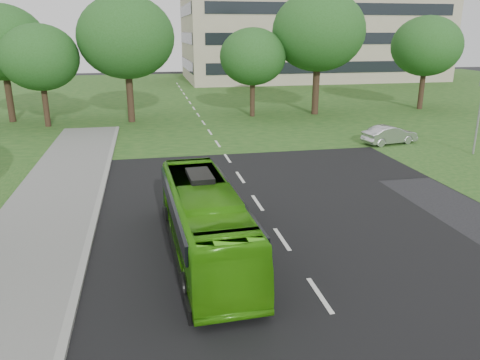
{
  "coord_description": "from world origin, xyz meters",
  "views": [
    {
      "loc": [
        -4.72,
        -13.49,
        7.5
      ],
      "look_at": [
        -1.08,
        4.65,
        1.6
      ],
      "focal_mm": 35.0,
      "sensor_mm": 36.0,
      "label": 1
    }
  ],
  "objects_px": {
    "tree_park_b": "(126,37)",
    "tree_park_e": "(427,46)",
    "bus": "(205,221)",
    "camera_pole": "(480,108)",
    "tree_park_a": "(40,58)",
    "tree_park_f": "(1,43)",
    "tree_park_c": "(253,57)",
    "tree_park_d": "(319,31)",
    "sedan": "(390,135)"
  },
  "relations": [
    {
      "from": "tree_park_b",
      "to": "tree_park_e",
      "type": "distance_m",
      "value": 28.43
    },
    {
      "from": "bus",
      "to": "camera_pole",
      "type": "height_order",
      "value": "camera_pole"
    },
    {
      "from": "tree_park_a",
      "to": "tree_park_f",
      "type": "height_order",
      "value": "tree_park_f"
    },
    {
      "from": "tree_park_e",
      "to": "bus",
      "type": "xyz_separation_m",
      "value": [
        -25.33,
        -27.85,
        -4.83
      ]
    },
    {
      "from": "tree_park_b",
      "to": "bus",
      "type": "distance_m",
      "value": 27.11
    },
    {
      "from": "tree_park_b",
      "to": "bus",
      "type": "relative_size",
      "value": 1.14
    },
    {
      "from": "tree_park_c",
      "to": "tree_park_d",
      "type": "height_order",
      "value": "tree_park_d"
    },
    {
      "from": "tree_park_a",
      "to": "camera_pole",
      "type": "bearing_deg",
      "value": -27.8
    },
    {
      "from": "tree_park_c",
      "to": "bus",
      "type": "relative_size",
      "value": 0.86
    },
    {
      "from": "tree_park_d",
      "to": "sedan",
      "type": "xyz_separation_m",
      "value": [
        0.84,
        -12.66,
        -6.83
      ]
    },
    {
      "from": "tree_park_f",
      "to": "camera_pole",
      "type": "relative_size",
      "value": 2.1
    },
    {
      "from": "tree_park_a",
      "to": "tree_park_c",
      "type": "distance_m",
      "value": 17.63
    },
    {
      "from": "tree_park_e",
      "to": "tree_park_a",
      "type": "bearing_deg",
      "value": -176.31
    },
    {
      "from": "tree_park_d",
      "to": "camera_pole",
      "type": "bearing_deg",
      "value": -73.87
    },
    {
      "from": "tree_park_f",
      "to": "camera_pole",
      "type": "height_order",
      "value": "tree_park_f"
    },
    {
      "from": "tree_park_a",
      "to": "sedan",
      "type": "distance_m",
      "value": 27.38
    },
    {
      "from": "tree_park_b",
      "to": "tree_park_f",
      "type": "xyz_separation_m",
      "value": [
        -10.13,
        2.09,
        -0.41
      ]
    },
    {
      "from": "tree_park_b",
      "to": "tree_park_e",
      "type": "relative_size",
      "value": 1.16
    },
    {
      "from": "tree_park_d",
      "to": "camera_pole",
      "type": "distance_m",
      "value": 17.59
    },
    {
      "from": "tree_park_a",
      "to": "tree_park_d",
      "type": "xyz_separation_m",
      "value": [
        23.63,
        1.39,
        1.96
      ]
    },
    {
      "from": "tree_park_a",
      "to": "tree_park_d",
      "type": "relative_size",
      "value": 0.74
    },
    {
      "from": "tree_park_a",
      "to": "tree_park_f",
      "type": "distance_m",
      "value": 4.55
    },
    {
      "from": "tree_park_e",
      "to": "tree_park_d",
      "type": "bearing_deg",
      "value": -175.65
    },
    {
      "from": "tree_park_b",
      "to": "camera_pole",
      "type": "height_order",
      "value": "tree_park_b"
    },
    {
      "from": "bus",
      "to": "camera_pole",
      "type": "relative_size",
      "value": 1.97
    },
    {
      "from": "tree_park_a",
      "to": "tree_park_c",
      "type": "bearing_deg",
      "value": 4.6
    },
    {
      "from": "tree_park_b",
      "to": "bus",
      "type": "bearing_deg",
      "value": -83.39
    },
    {
      "from": "tree_park_a",
      "to": "tree_park_f",
      "type": "bearing_deg",
      "value": 140.37
    },
    {
      "from": "tree_park_f",
      "to": "tree_park_a",
      "type": "bearing_deg",
      "value": -39.63
    },
    {
      "from": "tree_park_b",
      "to": "tree_park_d",
      "type": "distance_m",
      "value": 16.92
    },
    {
      "from": "tree_park_e",
      "to": "tree_park_c",
      "type": "bearing_deg",
      "value": -177.23
    },
    {
      "from": "tree_park_d",
      "to": "camera_pole",
      "type": "height_order",
      "value": "tree_park_d"
    },
    {
      "from": "bus",
      "to": "sedan",
      "type": "height_order",
      "value": "bus"
    },
    {
      "from": "sedan",
      "to": "camera_pole",
      "type": "relative_size",
      "value": 0.84
    },
    {
      "from": "tree_park_a",
      "to": "tree_park_f",
      "type": "relative_size",
      "value": 0.84
    },
    {
      "from": "tree_park_c",
      "to": "camera_pole",
      "type": "xyz_separation_m",
      "value": [
        10.78,
        -16.36,
        -2.34
      ]
    },
    {
      "from": "tree_park_c",
      "to": "tree_park_d",
      "type": "xyz_separation_m",
      "value": [
        6.05,
        -0.03,
        2.15
      ]
    },
    {
      "from": "tree_park_f",
      "to": "camera_pole",
      "type": "xyz_separation_m",
      "value": [
        31.76,
        -17.77,
        -3.62
      ]
    },
    {
      "from": "tree_park_e",
      "to": "sedan",
      "type": "xyz_separation_m",
      "value": [
        -10.63,
        -13.54,
        -5.46
      ]
    },
    {
      "from": "tree_park_c",
      "to": "tree_park_e",
      "type": "height_order",
      "value": "tree_park_e"
    },
    {
      "from": "bus",
      "to": "camera_pole",
      "type": "bearing_deg",
      "value": 27.39
    },
    {
      "from": "tree_park_f",
      "to": "bus",
      "type": "distance_m",
      "value": 31.76
    },
    {
      "from": "tree_park_c",
      "to": "tree_park_e",
      "type": "bearing_deg",
      "value": 2.77
    },
    {
      "from": "tree_park_d",
      "to": "tree_park_a",
      "type": "bearing_deg",
      "value": -176.63
    },
    {
      "from": "tree_park_b",
      "to": "camera_pole",
      "type": "relative_size",
      "value": 2.25
    },
    {
      "from": "tree_park_d",
      "to": "tree_park_f",
      "type": "distance_m",
      "value": 27.08
    },
    {
      "from": "tree_park_c",
      "to": "tree_park_f",
      "type": "xyz_separation_m",
      "value": [
        -20.98,
        1.4,
        1.28
      ]
    },
    {
      "from": "tree_park_b",
      "to": "sedan",
      "type": "distance_m",
      "value": 22.36
    },
    {
      "from": "sedan",
      "to": "camera_pole",
      "type": "bearing_deg",
      "value": -144.92
    },
    {
      "from": "tree_park_c",
      "to": "tree_park_d",
      "type": "bearing_deg",
      "value": -0.24
    }
  ]
}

